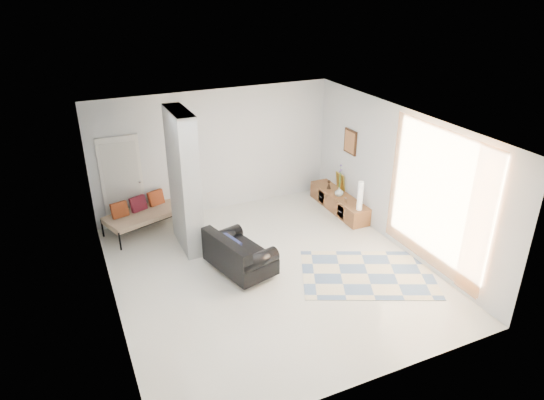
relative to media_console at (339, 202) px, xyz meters
name	(u,v)px	position (x,y,z in m)	size (l,w,h in m)	color
floor	(270,271)	(-2.52, -1.70, -0.20)	(6.00, 6.00, 0.00)	silver
ceiling	(270,126)	(-2.52, -1.70, 2.60)	(6.00, 6.00, 0.00)	white
wall_back	(216,152)	(-2.52, 1.30, 1.20)	(6.00, 6.00, 0.00)	silver
wall_front	(370,299)	(-2.52, -4.70, 1.20)	(6.00, 6.00, 0.00)	silver
wall_left	(106,235)	(-5.27, -1.70, 1.20)	(6.00, 6.00, 0.00)	silver
wall_right	(398,179)	(0.23, -1.70, 1.20)	(6.00, 6.00, 0.00)	silver
partition_column	(184,181)	(-3.62, -0.10, 1.20)	(0.35, 1.20, 2.80)	#9CA1A3
hallway_door	(122,183)	(-4.62, 1.26, 0.82)	(0.85, 0.06, 2.04)	white
curtain	(436,200)	(0.15, -2.85, 1.25)	(2.55, 2.55, 0.00)	orange
wall_art	(350,142)	(0.20, 0.00, 1.45)	(0.04, 0.45, 0.55)	#361D0E
media_console	(339,202)	(0.00, 0.00, 0.00)	(0.45, 1.95, 0.80)	brown
loveseat	(237,255)	(-3.06, -1.46, 0.16)	(1.12, 1.52, 0.76)	silver
daybed	(148,211)	(-4.22, 0.91, 0.21)	(2.02, 1.36, 0.77)	black
area_rug	(368,274)	(-0.92, -2.53, -0.20)	(2.39, 1.60, 0.01)	beige
cylinder_lamp	(360,196)	(-0.02, -0.85, 0.52)	(0.12, 0.12, 0.64)	white
bronze_figurine	(329,185)	(-0.05, 0.40, 0.30)	(0.11, 0.11, 0.21)	#332116
vase	(339,192)	(-0.05, -0.06, 0.30)	(0.20, 0.20, 0.21)	silver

